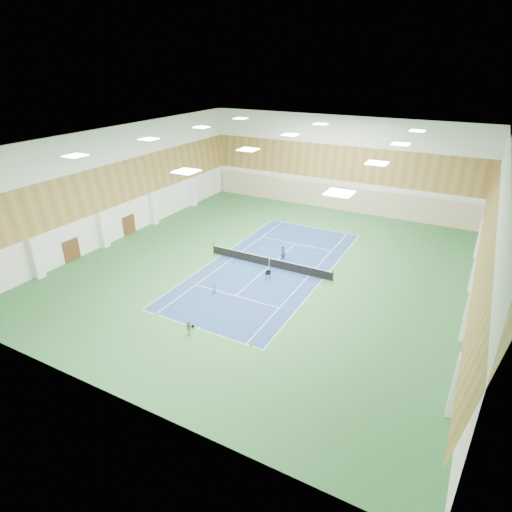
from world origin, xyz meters
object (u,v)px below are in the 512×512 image
(tennis_net, at_px, (269,261))
(coach, at_px, (283,253))
(child_apron, at_px, (188,328))
(ball_cart, at_px, (268,275))
(child_court, at_px, (215,289))

(tennis_net, relative_size, coach, 7.84)
(child_apron, bearing_deg, tennis_net, 82.21)
(coach, bearing_deg, child_apron, 99.94)
(child_apron, bearing_deg, ball_cart, 76.28)
(tennis_net, bearing_deg, ball_cart, -65.64)
(child_court, bearing_deg, child_apron, -117.63)
(child_court, height_order, child_apron, child_apron)
(child_court, relative_size, ball_cart, 1.21)
(coach, distance_m, child_court, 9.10)
(child_court, height_order, ball_cart, child_court)
(ball_cart, bearing_deg, coach, 81.91)
(coach, relative_size, child_court, 1.68)
(tennis_net, relative_size, child_court, 13.18)
(child_apron, bearing_deg, coach, 80.04)
(tennis_net, height_order, coach, coach)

